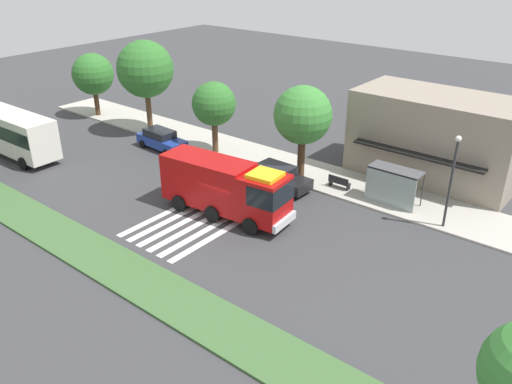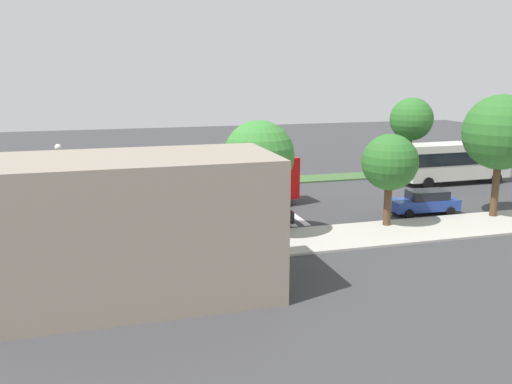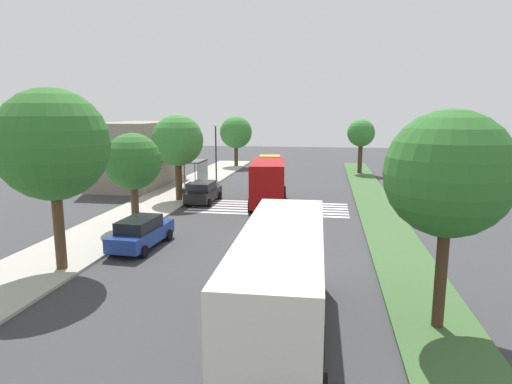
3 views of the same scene
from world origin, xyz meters
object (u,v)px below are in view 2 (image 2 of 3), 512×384
(street_lamp, at_px, (61,188))
(median_tree_far_west, at_px, (411,119))
(fire_truck, at_px, (236,180))
(parked_car_mid, at_px, (256,214))
(bench_near_shelter, at_px, (209,234))
(bus_stop_shelter, at_px, (138,218))
(sidewalk_tree_west, at_px, (501,133))
(sidewalk_tree_east, at_px, (259,157))
(transit_bus, at_px, (455,160))
(parked_car_west, at_px, (425,202))
(sidewalk_tree_center, at_px, (390,163))

(street_lamp, xyz_separation_m, median_tree_far_west, (-31.02, -15.53, 1.69))
(fire_truck, height_order, parked_car_mid, fire_truck)
(bench_near_shelter, bearing_deg, street_lamp, -5.29)
(bench_near_shelter, bearing_deg, bus_stop_shelter, -0.33)
(sidewalk_tree_west, relative_size, median_tree_far_west, 1.13)
(sidewalk_tree_west, xyz_separation_m, sidewalk_tree_east, (16.79, 0.00, -0.89))
(parked_car_mid, relative_size, median_tree_far_west, 0.66)
(transit_bus, distance_m, median_tree_far_west, 6.25)
(sidewalk_tree_west, height_order, sidewalk_tree_east, sidewalk_tree_west)
(bench_near_shelter, bearing_deg, parked_car_west, -170.98)
(transit_bus, relative_size, median_tree_far_west, 1.39)
(bench_near_shelter, bearing_deg, sidewalk_tree_west, -179.04)
(transit_bus, bearing_deg, street_lamp, -163.41)
(bench_near_shelter, height_order, median_tree_far_west, median_tree_far_west)
(bench_near_shelter, xyz_separation_m, street_lamp, (7.91, -0.73, 3.06))
(sidewalk_tree_west, bearing_deg, parked_car_west, -28.92)
(fire_truck, distance_m, sidewalk_tree_east, 8.10)
(bus_stop_shelter, bearing_deg, parked_car_mid, -161.63)
(parked_car_mid, xyz_separation_m, street_lamp, (11.47, 1.80, 2.76))
(street_lamp, relative_size, sidewalk_tree_west, 0.72)
(median_tree_far_west, bearing_deg, sidewalk_tree_center, 54.45)
(parked_car_mid, xyz_separation_m, sidewalk_tree_east, (0.44, 2.20, 4.09))
(fire_truck, xyz_separation_m, transit_bus, (-20.98, -3.18, 0.09))
(bus_stop_shelter, xyz_separation_m, street_lamp, (3.91, -0.71, 1.77))
(bus_stop_shelter, relative_size, sidewalk_tree_center, 0.59)
(parked_car_mid, bearing_deg, street_lamp, 10.07)
(bus_stop_shelter, height_order, street_lamp, street_lamp)
(parked_car_mid, height_order, median_tree_far_west, median_tree_far_west)
(sidewalk_tree_west, bearing_deg, transit_bus, -113.26)
(bus_stop_shelter, distance_m, street_lamp, 4.35)
(transit_bus, height_order, bus_stop_shelter, transit_bus)
(parked_car_west, distance_m, bench_near_shelter, 16.13)
(fire_truck, height_order, bench_near_shelter, fire_truck)
(fire_truck, relative_size, parked_car_mid, 1.91)
(sidewalk_tree_west, xyz_separation_m, median_tree_far_west, (-3.20, -15.93, -0.52))
(transit_bus, height_order, median_tree_far_west, median_tree_far_west)
(median_tree_far_west, bearing_deg, street_lamp, 26.59)
(sidewalk_tree_center, bearing_deg, sidewalk_tree_east, 0.00)
(fire_truck, distance_m, median_tree_far_west, 21.53)
(parked_car_mid, relative_size, sidewalk_tree_center, 0.81)
(fire_truck, relative_size, sidewalk_tree_west, 1.11)
(transit_bus, distance_m, street_lamp, 34.07)
(fire_truck, height_order, sidewalk_tree_west, sidewalk_tree_west)
(parked_car_west, distance_m, street_lamp, 24.07)
(sidewalk_tree_center, xyz_separation_m, sidewalk_tree_east, (8.61, 0.00, 0.76))
(parked_car_mid, distance_m, bench_near_shelter, 4.37)
(fire_truck, bearing_deg, street_lamp, 26.43)
(bus_stop_shelter, xyz_separation_m, median_tree_far_west, (-27.11, -16.24, 3.45))
(parked_car_west, relative_size, bus_stop_shelter, 1.39)
(sidewalk_tree_center, bearing_deg, parked_car_west, -152.43)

